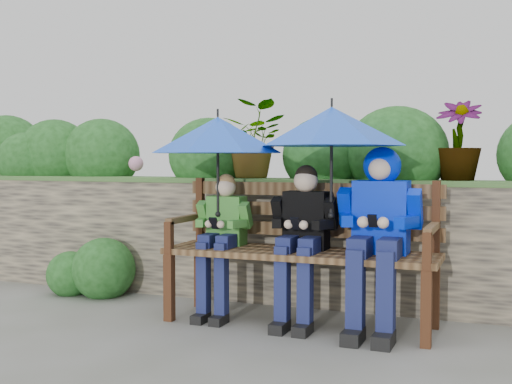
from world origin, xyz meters
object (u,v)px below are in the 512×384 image
at_px(park_bench, 303,241).
at_px(umbrella_left, 218,135).
at_px(boy_left, 222,234).
at_px(boy_middle, 302,233).
at_px(umbrella_right, 332,126).
at_px(boy_right, 379,222).

height_order(park_bench, umbrella_left, umbrella_left).
relative_size(park_bench, boy_left, 1.83).
bearing_deg(umbrella_left, boy_middle, -1.58).
bearing_deg(boy_left, umbrella_right, -0.56).
relative_size(park_bench, boy_middle, 1.72).
relative_size(park_bench, boy_right, 1.54).
distance_m(boy_middle, umbrella_right, 0.79).
bearing_deg(boy_middle, park_bench, 104.79).
bearing_deg(park_bench, boy_right, -9.12).
bearing_deg(umbrella_left, boy_right, -0.84).
height_order(park_bench, boy_left, boy_left).
bearing_deg(boy_left, park_bench, 7.87).
relative_size(boy_middle, umbrella_left, 1.13).
bearing_deg(boy_left, umbrella_left, 162.92).
xyz_separation_m(boy_left, boy_right, (1.18, -0.01, 0.13)).
bearing_deg(umbrella_right, boy_left, 179.44).
bearing_deg(umbrella_right, park_bench, 158.44).
xyz_separation_m(boy_middle, umbrella_left, (-0.67, 0.02, 0.71)).
relative_size(boy_left, boy_middle, 0.94).
height_order(boy_right, umbrella_left, umbrella_left).
bearing_deg(boy_right, park_bench, 170.88).
distance_m(boy_left, boy_middle, 0.64).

